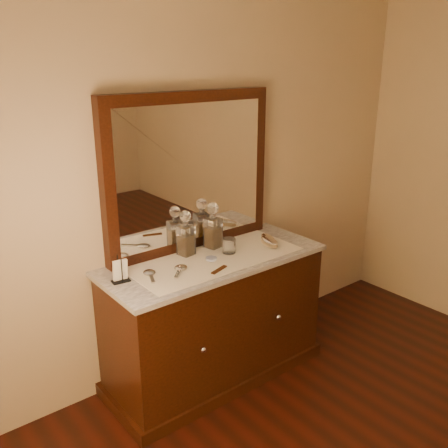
{
  "coord_description": "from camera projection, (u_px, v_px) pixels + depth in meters",
  "views": [
    {
      "loc": [
        -1.72,
        -0.31,
        2.05
      ],
      "look_at": [
        0.0,
        1.85,
        1.1
      ],
      "focal_mm": 39.53,
      "sensor_mm": 36.0,
      "label": 1
    }
  ],
  "objects": [
    {
      "name": "decanter_right",
      "position": [
        213.0,
        230.0,
        3.21
      ],
      "size": [
        0.11,
        0.11,
        0.3
      ],
      "color": "#875513",
      "rests_on": "lace_runner"
    },
    {
      "name": "brush_far",
      "position": [
        268.0,
        239.0,
        3.32
      ],
      "size": [
        0.12,
        0.18,
        0.04
      ],
      "color": "tan",
      "rests_on": "lace_runner"
    },
    {
      "name": "lace_runner",
      "position": [
        216.0,
        258.0,
        3.07
      ],
      "size": [
        1.1,
        0.45,
        0.0
      ],
      "primitive_type": "cube",
      "color": "white",
      "rests_on": "marble_top"
    },
    {
      "name": "napkin_rack",
      "position": [
        120.0,
        272.0,
        2.74
      ],
      "size": [
        0.11,
        0.07,
        0.15
      ],
      "color": "black",
      "rests_on": "marble_top"
    },
    {
      "name": "hand_mirror_inner",
      "position": [
        180.0,
        269.0,
        2.89
      ],
      "size": [
        0.17,
        0.17,
        0.02
      ],
      "color": "silver",
      "rests_on": "lace_runner"
    },
    {
      "name": "knob_right",
      "position": [
        278.0,
        317.0,
        3.18
      ],
      "size": [
        0.04,
        0.04,
        0.04
      ],
      "primitive_type": "sphere",
      "color": "silver",
      "rests_on": "dresser_cabinet"
    },
    {
      "name": "tumblers",
      "position": [
        229.0,
        246.0,
        3.13
      ],
      "size": [
        0.09,
        0.09,
        0.1
      ],
      "color": "white",
      "rests_on": "lace_runner"
    },
    {
      "name": "decanter_left",
      "position": [
        186.0,
        238.0,
        3.09
      ],
      "size": [
        0.1,
        0.1,
        0.29
      ],
      "color": "#875513",
      "rests_on": "lace_runner"
    },
    {
      "name": "marble_top",
      "position": [
        214.0,
        260.0,
        3.09
      ],
      "size": [
        1.44,
        0.59,
        0.03
      ],
      "primitive_type": "cube",
      "color": "white",
      "rests_on": "dresser_cabinet"
    },
    {
      "name": "pin_dish",
      "position": [
        211.0,
        259.0,
        3.04
      ],
      "size": [
        0.07,
        0.07,
        0.01
      ],
      "primitive_type": "cylinder",
      "rotation": [
        0.0,
        0.0,
        -0.03
      ],
      "color": "white",
      "rests_on": "lace_runner"
    },
    {
      "name": "comb",
      "position": [
        219.0,
        270.0,
        2.89
      ],
      "size": [
        0.14,
        0.07,
        0.01
      ],
      "primitive_type": "cube",
      "rotation": [
        0.0,
        0.0,
        0.31
      ],
      "color": "#653312",
      "rests_on": "lace_runner"
    },
    {
      "name": "knob_left",
      "position": [
        203.0,
        350.0,
        2.82
      ],
      "size": [
        0.04,
        0.04,
        0.04
      ],
      "primitive_type": "sphere",
      "color": "silver",
      "rests_on": "dresser_cabinet"
    },
    {
      "name": "dresser_plinth",
      "position": [
        215.0,
        368.0,
        3.34
      ],
      "size": [
        1.46,
        0.59,
        0.08
      ],
      "primitive_type": "cube",
      "color": "black",
      "rests_on": "floor"
    },
    {
      "name": "brush_near",
      "position": [
        269.0,
        242.0,
        3.26
      ],
      "size": [
        0.12,
        0.19,
        0.05
      ],
      "color": "tan",
      "rests_on": "lace_runner"
    },
    {
      "name": "mirror_frame",
      "position": [
        190.0,
        173.0,
        3.1
      ],
      "size": [
        1.2,
        0.08,
        1.0
      ],
      "primitive_type": "cube",
      "color": "black",
      "rests_on": "marble_top"
    },
    {
      "name": "dresser_cabinet",
      "position": [
        215.0,
        320.0,
        3.22
      ],
      "size": [
        1.4,
        0.55,
        0.82
      ],
      "primitive_type": "cube",
      "color": "black",
      "rests_on": "floor"
    },
    {
      "name": "hand_mirror_outer",
      "position": [
        150.0,
        274.0,
        2.83
      ],
      "size": [
        0.11,
        0.19,
        0.02
      ],
      "color": "silver",
      "rests_on": "lace_runner"
    },
    {
      "name": "mirror_glass",
      "position": [
        193.0,
        174.0,
        3.08
      ],
      "size": [
        1.06,
        0.01,
        0.86
      ],
      "primitive_type": "cube",
      "color": "white",
      "rests_on": "marble_top"
    }
  ]
}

